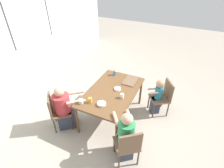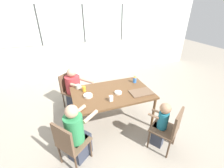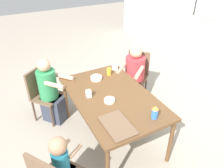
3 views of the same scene
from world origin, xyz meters
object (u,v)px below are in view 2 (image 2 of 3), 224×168
object	(u,v)px
person_man_blue_shirt	(77,135)
juice_glass	(84,89)
milk_carton_small	(111,98)
bowl_cereal	(118,93)
person_toddler	(161,125)
person_woman_green_shirt	(75,91)
sippy_cup	(135,79)
bowl_white_shallow	(88,96)
chair_for_man_blue_shirt	(69,142)
chair_for_toddler	(170,127)
coffee_mug	(78,87)
chair_for_woman_green_shirt	(69,88)

from	to	relation	value
person_man_blue_shirt	juice_glass	size ratio (longest dim) A/B	9.81
milk_carton_small	bowl_cereal	size ratio (longest dim) A/B	0.72
person_toddler	person_woman_green_shirt	bearing A→B (deg)	93.22
sippy_cup	juice_glass	world-z (taller)	sippy_cup
bowl_white_shallow	person_woman_green_shirt	bearing A→B (deg)	102.46
milk_carton_small	person_man_blue_shirt	bearing A→B (deg)	-152.32
chair_for_man_blue_shirt	person_woman_green_shirt	xyz separation A→B (m)	(0.28, 1.51, -0.05)
person_man_blue_shirt	person_toddler	distance (m)	1.38
milk_carton_small	person_toddler	bearing A→B (deg)	-40.39
person_man_blue_shirt	chair_for_toddler	bearing A→B (deg)	37.87
juice_glass	milk_carton_small	xyz separation A→B (m)	(0.39, -0.49, -0.00)
bowl_white_shallow	coffee_mug	bearing A→B (deg)	108.14
chair_for_toddler	person_man_blue_shirt	distance (m)	1.49
chair_for_toddler	bowl_white_shallow	xyz separation A→B (m)	(-1.13, 0.98, 0.26)
person_woman_green_shirt	person_man_blue_shirt	bearing A→B (deg)	44.00
chair_for_woman_green_shirt	chair_for_man_blue_shirt	xyz separation A→B (m)	(-0.17, -1.64, 0.00)
juice_glass	bowl_white_shallow	xyz separation A→B (m)	(0.03, -0.22, -0.03)
person_toddler	bowl_white_shallow	xyz separation A→B (m)	(-1.04, 0.85, 0.30)
chair_for_man_blue_shirt	sippy_cup	size ratio (longest dim) A/B	5.16
sippy_cup	person_woman_green_shirt	bearing A→B (deg)	156.17
sippy_cup	bowl_cereal	xyz separation A→B (m)	(-0.51, -0.30, -0.07)
person_woman_green_shirt	bowl_white_shallow	size ratio (longest dim) A/B	6.13
person_woman_green_shirt	person_toddler	bearing A→B (deg)	86.71
chair_for_man_blue_shirt	person_toddler	bearing A→B (deg)	46.77
chair_for_woman_green_shirt	person_toddler	size ratio (longest dim) A/B	0.93
person_man_blue_shirt	juice_glass	distance (m)	0.95
milk_carton_small	coffee_mug	bearing A→B (deg)	126.74
person_woman_green_shirt	chair_for_man_blue_shirt	bearing A→B (deg)	39.63
milk_carton_small	bowl_white_shallow	size ratio (longest dim) A/B	0.60
sippy_cup	bowl_cereal	size ratio (longest dim) A/B	1.17
person_toddler	milk_carton_small	xyz separation A→B (m)	(-0.69, 0.58, 0.33)
chair_for_woman_green_shirt	chair_for_toddler	distance (m)	2.36
coffee_mug	sippy_cup	size ratio (longest dim) A/B	0.62
person_woman_green_shirt	sippy_cup	distance (m)	1.42
person_man_blue_shirt	bowl_cereal	xyz separation A→B (m)	(0.89, 0.55, 0.27)
person_toddler	coffee_mug	bearing A→B (deg)	100.07
person_toddler	bowl_cereal	world-z (taller)	person_toddler
milk_carton_small	juice_glass	bearing A→B (deg)	128.24
person_woman_green_shirt	juice_glass	world-z (taller)	person_woman_green_shirt
person_woman_green_shirt	coffee_mug	bearing A→B (deg)	56.99
person_man_blue_shirt	sippy_cup	size ratio (longest dim) A/B	6.49
person_woman_green_shirt	milk_carton_small	size ratio (longest dim) A/B	10.23
chair_for_woman_green_shirt	chair_for_toddler	xyz separation A→B (m)	(1.41, -1.89, 0.00)
bowl_cereal	sippy_cup	bearing A→B (deg)	30.89
sippy_cup	bowl_cereal	bearing A→B (deg)	-149.11
bowl_white_shallow	milk_carton_small	bearing A→B (deg)	-36.97
person_woman_green_shirt	coffee_mug	size ratio (longest dim) A/B	10.10
coffee_mug	bowl_white_shallow	world-z (taller)	coffee_mug
juice_glass	bowl_cereal	world-z (taller)	juice_glass
sippy_cup	milk_carton_small	bearing A→B (deg)	-145.55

